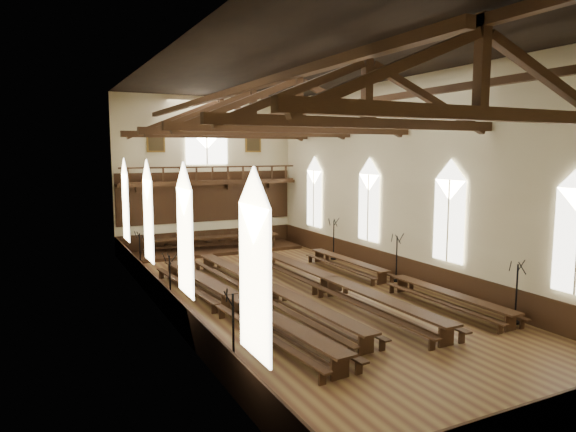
{
  "coord_description": "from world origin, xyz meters",
  "views": [
    {
      "loc": [
        -10.44,
        -19.78,
        6.43
      ],
      "look_at": [
        0.24,
        1.5,
        3.43
      ],
      "focal_mm": 32.0,
      "sensor_mm": 36.0,
      "label": 1
    }
  ],
  "objects_px": {
    "refectory_row_b": "(266,288)",
    "high_table": "(213,239)",
    "candelabrum_left_far": "(140,262)",
    "refectory_row_d": "(392,277)",
    "dais": "(213,251)",
    "refectory_row_c": "(330,282)",
    "candelabrum_left_near": "(234,351)",
    "refectory_row_a": "(232,299)",
    "candelabrum_right_far": "(334,247)",
    "candelabrum_left_mid": "(170,291)",
    "candelabrum_right_near": "(516,305)",
    "candelabrum_right_mid": "(396,267)"
  },
  "relations": [
    {
      "from": "refectory_row_b",
      "to": "high_table",
      "type": "bearing_deg",
      "value": 83.15
    },
    {
      "from": "candelabrum_left_far",
      "to": "refectory_row_d",
      "type": "bearing_deg",
      "value": -38.22
    },
    {
      "from": "dais",
      "to": "refectory_row_b",
      "type": "bearing_deg",
      "value": -96.85
    },
    {
      "from": "refectory_row_c",
      "to": "candelabrum_left_near",
      "type": "height_order",
      "value": "candelabrum_left_near"
    },
    {
      "from": "refectory_row_a",
      "to": "high_table",
      "type": "xyz_separation_m",
      "value": [
        3.32,
        12.43,
        0.31
      ]
    },
    {
      "from": "high_table",
      "to": "candelabrum_right_far",
      "type": "relative_size",
      "value": 3.49
    },
    {
      "from": "refectory_row_b",
      "to": "candelabrum_left_mid",
      "type": "xyz_separation_m",
      "value": [
        -3.98,
        0.77,
        0.16
      ]
    },
    {
      "from": "dais",
      "to": "candelabrum_left_near",
      "type": "bearing_deg",
      "value": -106.56
    },
    {
      "from": "refectory_row_a",
      "to": "candelabrum_left_near",
      "type": "distance_m",
      "value": 5.91
    },
    {
      "from": "candelabrum_left_mid",
      "to": "candelabrum_right_near",
      "type": "xyz_separation_m",
      "value": [
        11.1,
        -7.73,
        0.02
      ]
    },
    {
      "from": "candelabrum_right_mid",
      "to": "candelabrum_left_mid",
      "type": "bearing_deg",
      "value": 176.42
    },
    {
      "from": "dais",
      "to": "high_table",
      "type": "distance_m",
      "value": 0.78
    },
    {
      "from": "refectory_row_b",
      "to": "candelabrum_left_mid",
      "type": "relative_size",
      "value": 6.2
    },
    {
      "from": "dais",
      "to": "high_table",
      "type": "bearing_deg",
      "value": 180.0
    },
    {
      "from": "dais",
      "to": "high_table",
      "type": "relative_size",
      "value": 1.31
    },
    {
      "from": "high_table",
      "to": "candelabrum_left_far",
      "type": "relative_size",
      "value": 3.71
    },
    {
      "from": "refectory_row_b",
      "to": "refectory_row_d",
      "type": "relative_size",
      "value": 1.04
    },
    {
      "from": "dais",
      "to": "candelabrum_right_far",
      "type": "xyz_separation_m",
      "value": [
        5.75,
        -5.41,
        0.66
      ]
    },
    {
      "from": "candelabrum_left_mid",
      "to": "refectory_row_d",
      "type": "bearing_deg",
      "value": -8.78
    },
    {
      "from": "candelabrum_left_near",
      "to": "candelabrum_right_mid",
      "type": "bearing_deg",
      "value": 30.98
    },
    {
      "from": "refectory_row_a",
      "to": "refectory_row_d",
      "type": "xyz_separation_m",
      "value": [
        8.12,
        0.24,
        -0.06
      ]
    },
    {
      "from": "candelabrum_left_mid",
      "to": "candelabrum_left_far",
      "type": "xyz_separation_m",
      "value": [
        -0.0,
        6.42,
        -0.0
      ]
    },
    {
      "from": "refectory_row_c",
      "to": "candelabrum_left_far",
      "type": "relative_size",
      "value": 6.4
    },
    {
      "from": "candelabrum_left_near",
      "to": "candelabrum_left_mid",
      "type": "xyz_separation_m",
      "value": [
        0.0,
        7.36,
        -0.08
      ]
    },
    {
      "from": "refectory_row_b",
      "to": "candelabrum_left_far",
      "type": "bearing_deg",
      "value": 118.98
    },
    {
      "from": "refectory_row_b",
      "to": "candelabrum_right_mid",
      "type": "xyz_separation_m",
      "value": [
        7.12,
        0.07,
        0.18
      ]
    },
    {
      "from": "refectory_row_b",
      "to": "refectory_row_c",
      "type": "height_order",
      "value": "refectory_row_c"
    },
    {
      "from": "high_table",
      "to": "candelabrum_left_near",
      "type": "height_order",
      "value": "candelabrum_left_near"
    },
    {
      "from": "candelabrum_right_mid",
      "to": "candelabrum_right_far",
      "type": "xyz_separation_m",
      "value": [
        -0.0,
        5.91,
        0.02
      ]
    },
    {
      "from": "refectory_row_d",
      "to": "candelabrum_right_far",
      "type": "bearing_deg",
      "value": 81.99
    },
    {
      "from": "candelabrum_left_far",
      "to": "candelabrum_right_near",
      "type": "xyz_separation_m",
      "value": [
        11.1,
        -14.16,
        0.02
      ]
    },
    {
      "from": "refectory_row_d",
      "to": "candelabrum_left_near",
      "type": "bearing_deg",
      "value": -150.28
    },
    {
      "from": "candelabrum_left_near",
      "to": "candelabrum_left_mid",
      "type": "height_order",
      "value": "candelabrum_left_near"
    },
    {
      "from": "refectory_row_b",
      "to": "candelabrum_right_far",
      "type": "height_order",
      "value": "candelabrum_right_far"
    },
    {
      "from": "candelabrum_left_far",
      "to": "candelabrum_left_mid",
      "type": "bearing_deg",
      "value": -90.0
    },
    {
      "from": "candelabrum_left_near",
      "to": "candelabrum_right_near",
      "type": "xyz_separation_m",
      "value": [
        11.1,
        -0.38,
        -0.06
      ]
    },
    {
      "from": "refectory_row_d",
      "to": "candelabrum_left_near",
      "type": "height_order",
      "value": "candelabrum_left_near"
    },
    {
      "from": "candelabrum_left_near",
      "to": "candelabrum_right_near",
      "type": "bearing_deg",
      "value": -1.94
    },
    {
      "from": "high_table",
      "to": "candelabrum_right_near",
      "type": "xyz_separation_m",
      "value": [
        5.75,
        -18.36,
        -0.15
      ]
    },
    {
      "from": "candelabrum_left_far",
      "to": "refectory_row_c",
      "type": "bearing_deg",
      "value": -47.57
    },
    {
      "from": "refectory_row_d",
      "to": "dais",
      "type": "relative_size",
      "value": 1.22
    },
    {
      "from": "refectory_row_c",
      "to": "candelabrum_right_near",
      "type": "bearing_deg",
      "value": -57.67
    },
    {
      "from": "refectory_row_a",
      "to": "candelabrum_left_far",
      "type": "height_order",
      "value": "candelabrum_left_far"
    },
    {
      "from": "refectory_row_d",
      "to": "high_table",
      "type": "bearing_deg",
      "value": 111.48
    },
    {
      "from": "refectory_row_a",
      "to": "dais",
      "type": "bearing_deg",
      "value": 75.07
    },
    {
      "from": "candelabrum_left_mid",
      "to": "candelabrum_right_far",
      "type": "relative_size",
      "value": 0.94
    },
    {
      "from": "high_table",
      "to": "candelabrum_left_near",
      "type": "xyz_separation_m",
      "value": [
        -5.35,
        -17.98,
        -0.09
      ]
    },
    {
      "from": "refectory_row_a",
      "to": "refectory_row_c",
      "type": "bearing_deg",
      "value": 7.11
    },
    {
      "from": "refectory_row_b",
      "to": "refectory_row_c",
      "type": "xyz_separation_m",
      "value": [
        2.98,
        -0.43,
        0.04
      ]
    },
    {
      "from": "refectory_row_d",
      "to": "candelabrum_left_mid",
      "type": "height_order",
      "value": "candelabrum_left_mid"
    }
  ]
}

